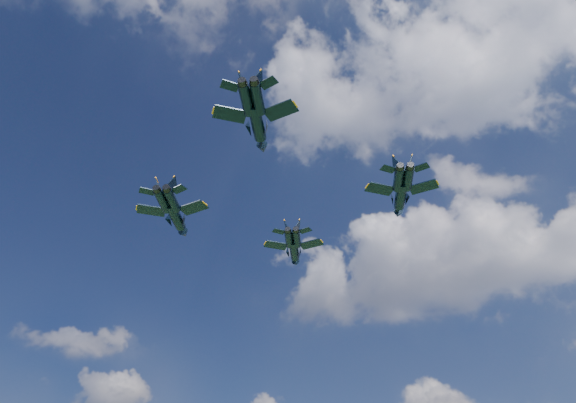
{
  "coord_description": "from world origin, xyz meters",
  "views": [
    {
      "loc": [
        44.67,
        -71.93,
        3.47
      ],
      "look_at": [
        6.02,
        3.66,
        63.66
      ],
      "focal_mm": 35.0,
      "sensor_mm": 36.0,
      "label": 1
    }
  ],
  "objects_px": {
    "jet_lead": "(294,251)",
    "jet_left": "(176,217)",
    "jet_right": "(400,196)",
    "jet_slot": "(258,124)"
  },
  "relations": [
    {
      "from": "jet_lead",
      "to": "jet_left",
      "type": "bearing_deg",
      "value": -139.24
    },
    {
      "from": "jet_left",
      "to": "jet_right",
      "type": "relative_size",
      "value": 1.06
    },
    {
      "from": "jet_lead",
      "to": "jet_slot",
      "type": "height_order",
      "value": "jet_lead"
    },
    {
      "from": "jet_lead",
      "to": "jet_right",
      "type": "bearing_deg",
      "value": -46.62
    },
    {
      "from": "jet_lead",
      "to": "jet_slot",
      "type": "relative_size",
      "value": 0.95
    },
    {
      "from": "jet_lead",
      "to": "jet_right",
      "type": "xyz_separation_m",
      "value": [
        27.67,
        -11.98,
        -2.17
      ]
    },
    {
      "from": "jet_right",
      "to": "jet_slot",
      "type": "relative_size",
      "value": 0.98
    },
    {
      "from": "jet_lead",
      "to": "jet_slot",
      "type": "xyz_separation_m",
      "value": [
        13.26,
        -39.47,
        -1.05
      ]
    },
    {
      "from": "jet_right",
      "to": "jet_slot",
      "type": "distance_m",
      "value": 31.05
    },
    {
      "from": "jet_left",
      "to": "jet_right",
      "type": "xyz_separation_m",
      "value": [
        40.17,
        13.59,
        0.42
      ]
    }
  ]
}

